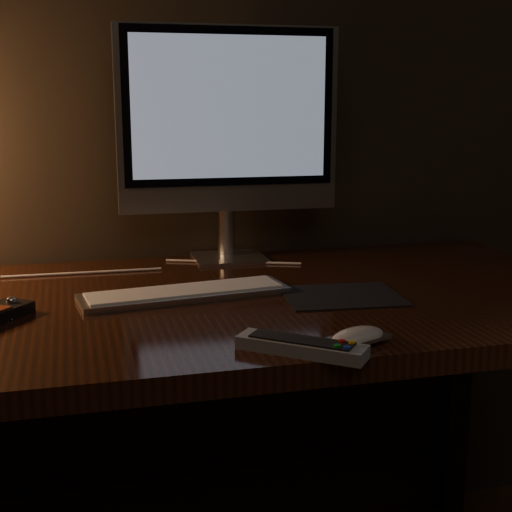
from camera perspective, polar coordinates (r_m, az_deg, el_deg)
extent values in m
cube|color=black|center=(1.34, -4.72, -4.18)|extent=(1.60, 0.75, 0.04)
cube|color=black|center=(2.01, 15.67, -10.26)|extent=(0.06, 0.06, 0.71)
cube|color=black|center=(1.75, -6.56, -9.73)|extent=(1.48, 0.02, 0.51)
cube|color=silver|center=(1.65, -2.15, -0.13)|extent=(0.17, 0.15, 0.01)
cylinder|color=silver|center=(1.67, -2.37, 2.00)|extent=(0.04, 0.04, 0.11)
cube|color=silver|center=(1.61, -2.21, 10.84)|extent=(0.50, 0.04, 0.41)
cube|color=black|center=(1.59, -2.08, 11.80)|extent=(0.47, 0.01, 0.34)
cube|color=#90A4C5|center=(1.59, -2.06, 11.79)|extent=(0.43, 0.01, 0.31)
cube|color=silver|center=(1.34, -5.71, -2.94)|extent=(0.40, 0.16, 0.01)
cube|color=black|center=(1.35, 6.88, -3.18)|extent=(0.23, 0.19, 0.00)
ellipsoid|color=white|center=(1.08, 8.13, -6.58)|extent=(0.11, 0.08, 0.02)
cube|color=gray|center=(1.04, 3.66, -7.28)|extent=(0.18, 0.16, 0.02)
cube|color=black|center=(1.04, 3.67, -6.73)|extent=(0.14, 0.13, 0.00)
cylinder|color=red|center=(1.04, 3.67, -6.58)|extent=(0.01, 0.01, 0.00)
cylinder|color=#0C8C19|center=(1.04, 3.67, -6.58)|extent=(0.01, 0.01, 0.00)
cylinder|color=gold|center=(1.04, 3.67, -6.58)|extent=(0.01, 0.01, 0.00)
cylinder|color=#1433BF|center=(1.04, 3.67, -6.58)|extent=(0.01, 0.01, 0.00)
cylinder|color=white|center=(1.56, -7.61, -0.99)|extent=(0.62, 0.15, 0.01)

